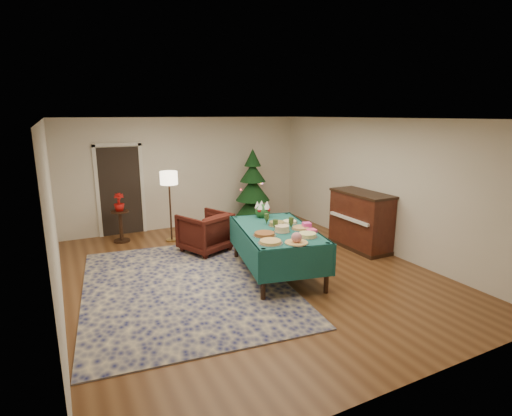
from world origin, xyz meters
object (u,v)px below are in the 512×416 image
armchair (205,230)px  piano (361,221)px  gift_box (307,226)px  buffet_table (277,238)px  floor_lamp (169,182)px  christmas_tree (253,191)px  potted_plant (119,206)px  side_table (121,227)px

armchair → piano: size_ratio=0.64×
armchair → piano: (2.97, -1.29, 0.14)m
gift_box → buffet_table: bearing=151.9°
floor_lamp → piano: size_ratio=1.12×
buffet_table → christmas_tree: 3.34m
floor_lamp → potted_plant: size_ratio=3.96×
potted_plant → piano: size_ratio=0.28×
floor_lamp → buffet_table: bearing=-66.9°
gift_box → potted_plant: (-2.63, 3.38, -0.07)m
gift_box → potted_plant: 4.28m
gift_box → potted_plant: gift_box is taller
gift_box → armchair: gift_box is taller
side_table → floor_lamp: bearing=-23.0°
christmas_tree → gift_box: bearing=-100.7°
armchair → potted_plant: 2.08m
armchair → potted_plant: size_ratio=2.28×
gift_box → piano: piano is taller
armchair → side_table: size_ratio=1.28×
armchair → piano: bearing=133.8°
gift_box → armchair: 2.31m
potted_plant → gift_box: bearing=-52.2°
christmas_tree → potted_plant: bearing=-179.8°
buffet_table → potted_plant: bearing=124.7°
buffet_table → piano: size_ratio=1.68×
armchair → christmas_tree: 2.36m
christmas_tree → piano: christmas_tree is taller
potted_plant → piano: 5.20m
armchair → piano: piano is taller
armchair → side_table: (-1.45, 1.44, -0.11)m
floor_lamp → gift_box: bearing=-61.4°
gift_box → side_table: gift_box is taller
gift_box → floor_lamp: floor_lamp is taller
christmas_tree → piano: 2.99m
piano → side_table: bearing=148.3°
armchair → buffet_table: bearing=90.2°
gift_box → side_table: 4.32m
floor_lamp → potted_plant: bearing=157.0°
floor_lamp → potted_plant: 1.22m
gift_box → potted_plant: size_ratio=0.34×
floor_lamp → christmas_tree: (2.26, 0.44, -0.46)m
floor_lamp → christmas_tree: size_ratio=0.81×
gift_box → side_table: (-2.63, 3.38, -0.54)m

